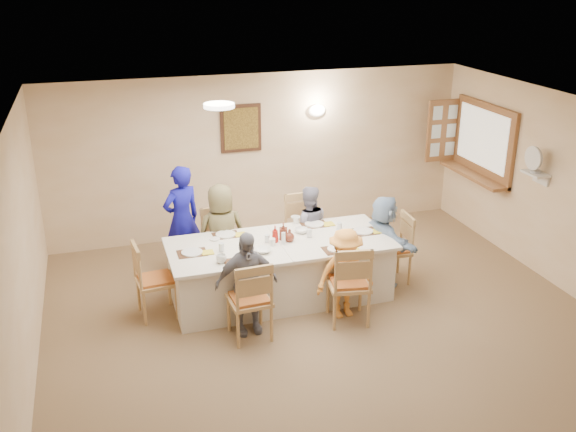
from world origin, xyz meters
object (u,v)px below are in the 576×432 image
object	(u,v)px
caregiver	(182,219)
chair_front_right	(349,282)
chair_back_right	(305,232)
condiment_ketchup	(275,234)
serving_hatch	(484,141)
diner_back_left	(222,234)
diner_back_right	(308,228)
diner_right_end	(384,240)
diner_front_left	(246,283)
dining_table	(280,270)
chair_back_left	(221,244)
chair_left_end	(156,279)
chair_right_end	(392,248)
desk_fan	(535,163)
chair_front_left	(249,298)
diner_front_right	(345,273)

from	to	relation	value
caregiver	chair_front_right	bearing A→B (deg)	107.55
chair_back_right	condiment_ketchup	xyz separation A→B (m)	(-0.66, -0.77, 0.36)
serving_hatch	condiment_ketchup	distance (m)	3.82
serving_hatch	diner_back_left	xyz separation A→B (m)	(-4.15, -0.44, -0.82)
chair_front_right	diner_back_right	size ratio (longest dim) A/B	0.84
serving_hatch	diner_right_end	size ratio (longest dim) A/B	1.23
diner_front_left	caregiver	distance (m)	1.89
dining_table	chair_back_left	bearing A→B (deg)	126.87
serving_hatch	diner_back_right	distance (m)	3.12
diner_back_right	diner_right_end	bearing A→B (deg)	149.20
chair_left_end	chair_right_end	size ratio (longest dim) A/B	1.02
desk_fan	chair_back_right	distance (m)	3.20
chair_front_right	diner_front_left	world-z (taller)	diner_front_left
diner_back_left	condiment_ketchup	distance (m)	0.87
chair_back_right	dining_table	bearing A→B (deg)	-131.17
diner_back_right	diner_front_left	distance (m)	1.81
desk_fan	diner_front_left	xyz separation A→B (m)	(-4.04, -0.45, -0.93)
chair_back_left	desk_fan	bearing A→B (deg)	-19.70
caregiver	chair_front_left	bearing A→B (deg)	80.30
diner_back_left	diner_back_right	distance (m)	1.20
diner_front_right	chair_left_end	bearing A→B (deg)	159.46
diner_front_left	condiment_ketchup	distance (m)	0.93
dining_table	chair_right_end	xyz separation A→B (m)	(1.55, 0.00, 0.09)
serving_hatch	chair_back_right	xyz separation A→B (m)	(-2.95, -0.32, -0.99)
diner_front_left	diner_back_left	bearing A→B (deg)	88.65
chair_back_right	diner_back_right	xyz separation A→B (m)	(0.00, -0.12, 0.10)
diner_back_left	diner_right_end	distance (m)	2.13
diner_front_left	diner_back_right	bearing A→B (deg)	47.23
chair_back_right	diner_front_right	size ratio (longest dim) A/B	0.91
desk_fan	diner_front_right	distance (m)	3.04
chair_back_right	diner_back_left	bearing A→B (deg)	-178.59
diner_front_right	caregiver	xyz separation A→B (m)	(-1.65, 1.83, 0.19)
chair_back_right	chair_left_end	distance (m)	2.29
diner_right_end	caregiver	xyz separation A→B (m)	(-2.47, 1.15, 0.15)
dining_table	diner_right_end	distance (m)	1.44
chair_back_right	chair_front_left	size ratio (longest dim) A/B	1.04
chair_front_right	chair_right_end	bearing A→B (deg)	-130.32
chair_front_right	caregiver	bearing A→B (deg)	-40.18
serving_hatch	dining_table	world-z (taller)	serving_hatch
chair_back_left	diner_back_left	size ratio (longest dim) A/B	0.70
diner_back_left	chair_back_left	bearing A→B (deg)	-94.08
chair_left_end	diner_back_left	world-z (taller)	diner_back_left
diner_front_left	caregiver	world-z (taller)	caregiver
chair_right_end	diner_front_right	bearing A→B (deg)	-51.15
chair_left_end	diner_front_left	xyz separation A→B (m)	(0.95, -0.68, 0.14)
chair_front_left	chair_back_left	bearing A→B (deg)	-93.14
serving_hatch	chair_front_left	bearing A→B (deg)	-155.15
diner_back_right	diner_front_left	xyz separation A→B (m)	(-1.20, -1.36, 0.01)
diner_front_right	diner_right_end	bearing A→B (deg)	36.68
desk_fan	chair_back_left	size ratio (longest dim) A/B	0.32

